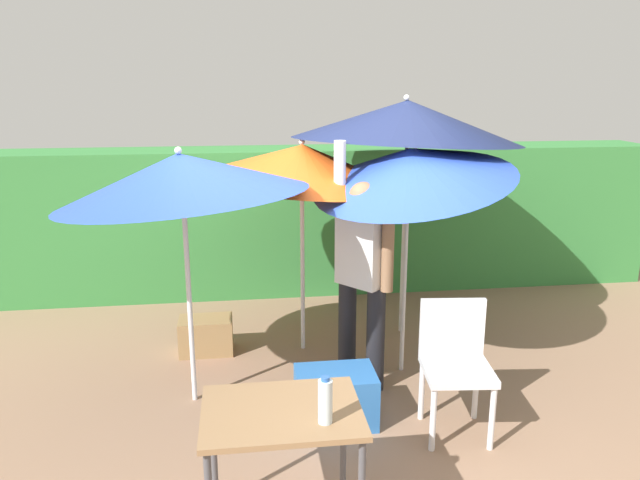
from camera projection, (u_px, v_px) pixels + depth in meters
ground_plane at (325, 386)px, 4.80m from camera, size 24.00×24.00×0.00m
hedge_row at (296, 220)px, 6.86m from camera, size 8.00×0.70×1.58m
umbrella_rainbow at (412, 166)px, 4.62m from camera, size 1.61×1.57×2.06m
umbrella_orange at (407, 121)px, 5.35m from camera, size 2.03×2.03×2.23m
umbrella_yellow at (302, 163)px, 5.06m from camera, size 1.71×1.69×1.87m
umbrella_navy at (181, 176)px, 4.16m from camera, size 1.75×1.73×1.95m
person_vendor at (362, 269)px, 4.62m from camera, size 0.42×0.48×1.88m
chair_plastic at (455, 359)px, 4.11m from camera, size 0.48×0.48×0.89m
cooler_box at (335, 397)px, 4.26m from camera, size 0.55×0.38×0.37m
crate_cardboard at (206, 335)px, 5.36m from camera, size 0.46×0.29×0.31m
folding_table at (282, 425)px, 3.10m from camera, size 0.80×0.60×0.73m
bottle_water at (325, 401)px, 2.93m from camera, size 0.07×0.07×0.24m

